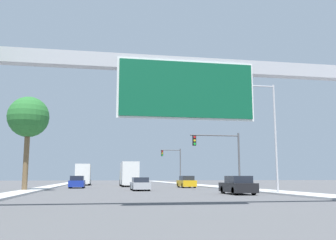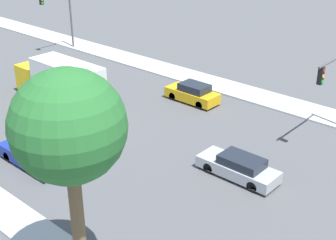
{
  "view_description": "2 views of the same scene",
  "coord_description": "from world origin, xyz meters",
  "px_view_note": "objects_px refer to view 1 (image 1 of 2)",
  "views": [
    {
      "loc": [
        -3.99,
        0.39,
        1.41
      ],
      "look_at": [
        0.0,
        23.0,
        4.9
      ],
      "focal_mm": 40.0,
      "sensor_mm": 36.0,
      "label": 1
    },
    {
      "loc": [
        -19.89,
        27.51,
        14.31
      ],
      "look_at": [
        -1.65,
        43.69,
        2.97
      ],
      "focal_mm": 50.0,
      "sensor_mm": 36.0,
      "label": 2
    }
  ],
  "objects_px": {
    "car_far_right": "(186,182)",
    "car_mid_left": "(77,182)",
    "sign_gantry": "(186,83)",
    "street_lamp_right": "(271,129)",
    "truck_box_secondary": "(83,175)",
    "palm_tree_background": "(28,118)",
    "traffic_light_mid_block": "(174,161)",
    "truck_box_primary": "(129,174)",
    "car_mid_center": "(140,184)",
    "traffic_light_near_intersection": "(223,151)",
    "car_near_right": "(238,186)"
  },
  "relations": [
    {
      "from": "street_lamp_right",
      "to": "car_near_right",
      "type": "bearing_deg",
      "value": 174.8
    },
    {
      "from": "truck_box_secondary",
      "to": "sign_gantry",
      "type": "bearing_deg",
      "value": -81.75
    },
    {
      "from": "car_far_right",
      "to": "truck_box_primary",
      "type": "bearing_deg",
      "value": 133.38
    },
    {
      "from": "car_near_right",
      "to": "truck_box_primary",
      "type": "relative_size",
      "value": 0.49
    },
    {
      "from": "car_far_right",
      "to": "traffic_light_mid_block",
      "type": "xyz_separation_m",
      "value": [
        2.11,
        19.23,
        3.63
      ]
    },
    {
      "from": "sign_gantry",
      "to": "street_lamp_right",
      "type": "distance_m",
      "value": 15.4
    },
    {
      "from": "palm_tree_background",
      "to": "car_mid_center",
      "type": "bearing_deg",
      "value": 0.97
    },
    {
      "from": "traffic_light_mid_block",
      "to": "palm_tree_background",
      "type": "distance_m",
      "value": 35.18
    },
    {
      "from": "car_far_right",
      "to": "truck_box_secondary",
      "type": "distance_m",
      "value": 22.39
    },
    {
      "from": "traffic_light_mid_block",
      "to": "car_far_right",
      "type": "bearing_deg",
      "value": -96.27
    },
    {
      "from": "car_near_right",
      "to": "car_far_right",
      "type": "bearing_deg",
      "value": 90.0
    },
    {
      "from": "traffic_light_mid_block",
      "to": "truck_box_secondary",
      "type": "bearing_deg",
      "value": -173.65
    },
    {
      "from": "car_near_right",
      "to": "car_mid_left",
      "type": "distance_m",
      "value": 24.29
    },
    {
      "from": "sign_gantry",
      "to": "car_near_right",
      "type": "bearing_deg",
      "value": 59.67
    },
    {
      "from": "palm_tree_background",
      "to": "car_mid_left",
      "type": "bearing_deg",
      "value": 66.49
    },
    {
      "from": "traffic_light_mid_block",
      "to": "truck_box_primary",
      "type": "bearing_deg",
      "value": -127.62
    },
    {
      "from": "traffic_light_near_intersection",
      "to": "traffic_light_mid_block",
      "type": "bearing_deg",
      "value": 88.81
    },
    {
      "from": "truck_box_secondary",
      "to": "palm_tree_background",
      "type": "relative_size",
      "value": 0.88
    },
    {
      "from": "car_mid_left",
      "to": "car_mid_center",
      "type": "bearing_deg",
      "value": -54.87
    },
    {
      "from": "sign_gantry",
      "to": "truck_box_primary",
      "type": "relative_size",
      "value": 2.3
    },
    {
      "from": "sign_gantry",
      "to": "car_mid_center",
      "type": "height_order",
      "value": "sign_gantry"
    },
    {
      "from": "truck_box_primary",
      "to": "traffic_light_near_intersection",
      "type": "distance_m",
      "value": 20.2
    },
    {
      "from": "car_mid_left",
      "to": "palm_tree_background",
      "type": "distance_m",
      "value": 12.87
    },
    {
      "from": "truck_box_primary",
      "to": "car_near_right",
      "type": "bearing_deg",
      "value": -75.1
    },
    {
      "from": "traffic_light_mid_block",
      "to": "street_lamp_right",
      "type": "distance_m",
      "value": 38.43
    },
    {
      "from": "car_near_right",
      "to": "truck_box_primary",
      "type": "distance_m",
      "value": 27.24
    },
    {
      "from": "car_mid_center",
      "to": "car_near_right",
      "type": "bearing_deg",
      "value": -54.74
    },
    {
      "from": "car_mid_center",
      "to": "traffic_light_near_intersection",
      "type": "height_order",
      "value": "traffic_light_near_intersection"
    },
    {
      "from": "sign_gantry",
      "to": "truck_box_primary",
      "type": "xyz_separation_m",
      "value": [
        0.0,
        38.27,
        -4.2
      ]
    },
    {
      "from": "car_far_right",
      "to": "truck_box_primary",
      "type": "height_order",
      "value": "truck_box_primary"
    },
    {
      "from": "street_lamp_right",
      "to": "car_far_right",
      "type": "bearing_deg",
      "value": 98.91
    },
    {
      "from": "car_mid_center",
      "to": "traffic_light_near_intersection",
      "type": "relative_size",
      "value": 0.8
    },
    {
      "from": "sign_gantry",
      "to": "truck_box_secondary",
      "type": "bearing_deg",
      "value": 98.25
    },
    {
      "from": "traffic_light_near_intersection",
      "to": "street_lamp_right",
      "type": "bearing_deg",
      "value": -79.78
    },
    {
      "from": "truck_box_secondary",
      "to": "traffic_light_near_intersection",
      "type": "height_order",
      "value": "traffic_light_near_intersection"
    },
    {
      "from": "truck_box_secondary",
      "to": "traffic_light_near_intersection",
      "type": "relative_size",
      "value": 1.39
    },
    {
      "from": "car_far_right",
      "to": "truck_box_secondary",
      "type": "bearing_deg",
      "value": 128.76
    },
    {
      "from": "car_far_right",
      "to": "truck_box_primary",
      "type": "xyz_separation_m",
      "value": [
        -7.0,
        7.41,
        1.05
      ]
    },
    {
      "from": "car_mid_left",
      "to": "traffic_light_mid_block",
      "type": "xyz_separation_m",
      "value": [
        16.11,
        18.28,
        3.63
      ]
    },
    {
      "from": "car_far_right",
      "to": "car_mid_center",
      "type": "distance_m",
      "value": 11.4
    },
    {
      "from": "truck_box_primary",
      "to": "street_lamp_right",
      "type": "xyz_separation_m",
      "value": [
        10.01,
        -26.58,
        3.66
      ]
    },
    {
      "from": "traffic_light_near_intersection",
      "to": "car_mid_left",
      "type": "bearing_deg",
      "value": 142.88
    },
    {
      "from": "sign_gantry",
      "to": "palm_tree_background",
      "type": "distance_m",
      "value": 24.53
    },
    {
      "from": "truck_box_primary",
      "to": "truck_box_secondary",
      "type": "bearing_deg",
      "value": 124.91
    },
    {
      "from": "car_far_right",
      "to": "car_mid_left",
      "type": "height_order",
      "value": "car_far_right"
    },
    {
      "from": "street_lamp_right",
      "to": "traffic_light_near_intersection",
      "type": "bearing_deg",
      "value": 100.22
    },
    {
      "from": "sign_gantry",
      "to": "truck_box_secondary",
      "type": "height_order",
      "value": "sign_gantry"
    },
    {
      "from": "traffic_light_near_intersection",
      "to": "car_mid_center",
      "type": "bearing_deg",
      "value": 168.21
    },
    {
      "from": "car_near_right",
      "to": "street_lamp_right",
      "type": "xyz_separation_m",
      "value": [
        3.01,
        -0.27,
        4.73
      ]
    },
    {
      "from": "truck_box_primary",
      "to": "street_lamp_right",
      "type": "relative_size",
      "value": 0.96
    }
  ]
}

